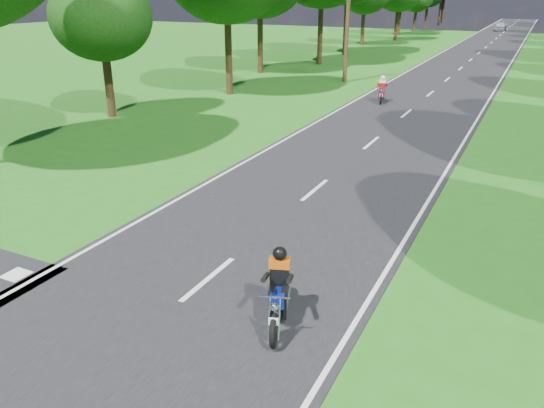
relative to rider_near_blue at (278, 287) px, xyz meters
The scene contains 7 objects.
ground 2.49m from the rider_near_blue, 147.87° to the right, with size 160.00×160.00×0.00m, color #216216.
main_road 48.79m from the rider_near_blue, 92.36° to the left, with size 7.00×140.00×0.02m, color black.
road_markings 46.92m from the rider_near_blue, 92.62° to the left, with size 7.40×140.00×0.01m.
telegraph_pole 28.11m from the rider_near_blue, 106.67° to the left, with size 1.20×0.26×8.00m.
rider_near_blue is the anchor object (origin of this frame).
rider_far_red 21.35m from the rider_near_blue, 100.57° to the left, with size 0.56×1.69×1.41m, color #A30C26, non-canonical shape.
distant_car 81.19m from the rider_near_blue, 91.98° to the left, with size 1.54×3.82×1.30m, color silver.
Camera 1 is at (5.58, -6.20, 5.72)m, focal length 35.00 mm.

